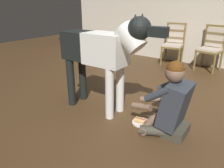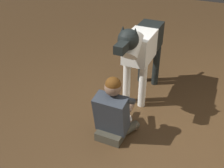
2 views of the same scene
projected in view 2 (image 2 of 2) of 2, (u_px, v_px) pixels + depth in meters
name	position (u px, v px, depth m)	size (l,w,h in m)	color
ground_plane	(146.00, 123.00, 3.73)	(13.95, 13.95, 0.00)	#4D341D
person_sitting_on_floor	(113.00, 113.00, 3.35)	(0.66, 0.58, 0.87)	#434033
large_dog	(141.00, 47.00, 3.85)	(1.64, 0.37, 1.33)	white
hot_dog_on_plate	(123.00, 118.00, 3.79)	(0.26, 0.26, 0.06)	white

